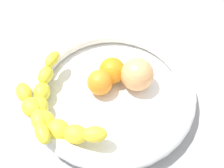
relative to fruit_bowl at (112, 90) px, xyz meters
The scene contains 7 objects.
kitchen_counter 3.90cm from the fruit_bowl, ahead, with size 120.00×120.00×3.00cm, color #999897.
fruit_bowl is the anchor object (origin of this frame).
banana_draped_left 13.59cm from the fruit_bowl, 164.87° to the right, with size 13.62×17.53×4.84cm.
banana_draped_right 13.75cm from the fruit_bowl, behind, with size 9.64×20.02×5.13cm.
orange_front 3.12cm from the fruit_bowl, 141.89° to the left, with size 5.28×5.28×5.28cm, color orange.
orange_mid_left 4.10cm from the fruit_bowl, 66.94° to the left, with size 5.57×5.57×5.57cm, color orange.
peach_blush 6.09cm from the fruit_bowl, ahead, with size 6.81×6.81×6.81cm, color #F0A667.
Camera 1 is at (-11.02, -26.57, 47.18)cm, focal length 39.59 mm.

